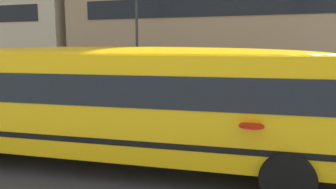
{
  "coord_description": "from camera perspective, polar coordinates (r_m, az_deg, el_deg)",
  "views": [
    {
      "loc": [
        4.92,
        -8.76,
        2.78
      ],
      "look_at": [
        2.75,
        -1.0,
        1.61
      ],
      "focal_mm": 33.69,
      "sensor_mm": 36.0,
      "label": 1
    }
  ],
  "objects": [
    {
      "name": "sidewalk_far",
      "position": [
        17.46,
        -0.96,
        -0.87
      ],
      "size": [
        120.0,
        3.0,
        0.01
      ],
      "primitive_type": "cube",
      "color": "gray",
      "rests_on": "ground_plane"
    },
    {
      "name": "school_bus",
      "position": [
        7.61,
        -10.28,
        -0.16
      ],
      "size": [
        12.75,
        3.07,
        2.83
      ],
      "rotation": [
        0.0,
        0.0,
        0.04
      ],
      "color": "yellow",
      "rests_on": "ground_plane"
    },
    {
      "name": "ground_plane",
      "position": [
        10.42,
        -13.33,
        -7.43
      ],
      "size": [
        400.0,
        400.0,
        0.0
      ],
      "primitive_type": "plane",
      "color": "#38383D"
    },
    {
      "name": "parked_car_red_by_lamppost",
      "position": [
        17.56,
        -21.71,
        1.35
      ],
      "size": [
        3.95,
        1.98,
        1.64
      ],
      "rotation": [
        0.0,
        0.0,
        0.03
      ],
      "color": "maroon",
      "rests_on": "ground_plane"
    },
    {
      "name": "lane_centreline",
      "position": [
        10.42,
        -13.33,
        -7.41
      ],
      "size": [
        110.0,
        0.16,
        0.01
      ],
      "primitive_type": "cube",
      "color": "silver",
      "rests_on": "ground_plane"
    },
    {
      "name": "street_lamp",
      "position": [
        17.03,
        -5.7,
        13.4
      ],
      "size": [
        0.44,
        0.44,
        6.8
      ],
      "color": "#38383D",
      "rests_on": "ground_plane"
    }
  ]
}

